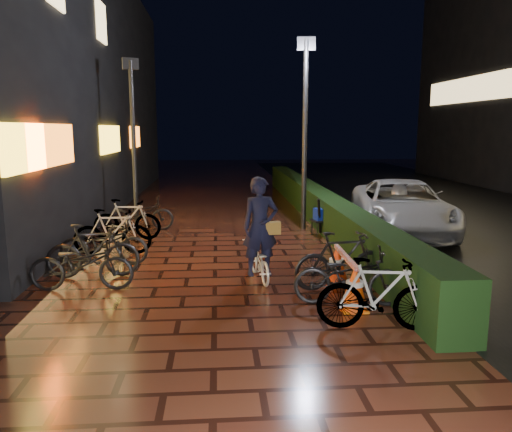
{
  "coord_description": "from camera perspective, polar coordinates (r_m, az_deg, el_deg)",
  "views": [
    {
      "loc": [
        0.08,
        -8.01,
        2.95
      ],
      "look_at": [
        0.89,
        2.48,
        1.1
      ],
      "focal_mm": 35.0,
      "sensor_mm": 36.0,
      "label": 1
    }
  ],
  "objects": [
    {
      "name": "traffic_barrier",
      "position": [
        9.06,
        10.13,
        -6.67
      ],
      "size": [
        0.52,
        1.9,
        0.76
      ],
      "color": "#FF4E0D",
      "rests_on": "ground"
    },
    {
      "name": "lamp_post_hedge",
      "position": [
        14.64,
        5.61,
        10.16
      ],
      "size": [
        0.52,
        0.16,
        5.48
      ],
      "color": "black",
      "rests_on": "ground"
    },
    {
      "name": "parked_bikes_hedge",
      "position": [
        8.53,
        11.25,
        -6.72
      ],
      "size": [
        2.07,
        2.71,
        1.1
      ],
      "color": "black",
      "rests_on": "ground"
    },
    {
      "name": "hedge",
      "position": [
        16.52,
        6.89,
        1.36
      ],
      "size": [
        0.7,
        20.0,
        1.0
      ],
      "primitive_type": "cube",
      "color": "black",
      "rests_on": "ground"
    },
    {
      "name": "cart_assembly",
      "position": [
        13.97,
        7.57,
        0.03
      ],
      "size": [
        0.66,
        0.7,
        1.09
      ],
      "color": "black",
      "rests_on": "ground"
    },
    {
      "name": "ground",
      "position": [
        8.54,
        -4.76,
        -10.27
      ],
      "size": [
        80.0,
        80.0,
        0.0
      ],
      "primitive_type": "plane",
      "color": "#381911",
      "rests_on": "ground"
    },
    {
      "name": "van",
      "position": [
        14.84,
        16.29,
        1.03
      ],
      "size": [
        3.41,
        5.71,
        1.49
      ],
      "primitive_type": "imported",
      "rotation": [
        0.0,
        0.0,
        -0.19
      ],
      "color": "#B1B1B6",
      "rests_on": "ground"
    },
    {
      "name": "parked_bikes_storefront",
      "position": [
        12.07,
        -16.02,
        -2.05
      ],
      "size": [
        2.14,
        6.2,
        1.1
      ],
      "color": "black",
      "rests_on": "ground"
    },
    {
      "name": "cyclist",
      "position": [
        9.71,
        0.44,
        -3.06
      ],
      "size": [
        0.78,
        1.49,
        2.05
      ],
      "color": "silver",
      "rests_on": "ground"
    },
    {
      "name": "lamp_post_sf",
      "position": [
        15.7,
        -13.83,
        8.97
      ],
      "size": [
        0.47,
        0.24,
        5.01
      ],
      "color": "black",
      "rests_on": "ground"
    }
  ]
}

